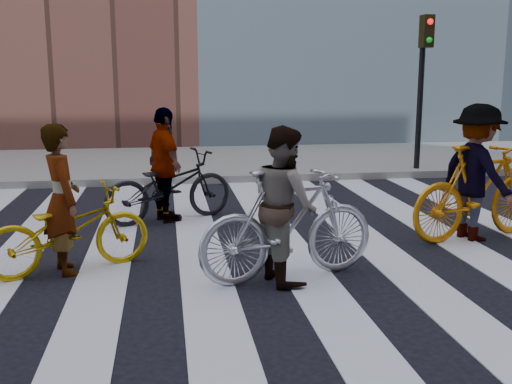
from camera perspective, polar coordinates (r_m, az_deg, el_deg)
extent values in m
plane|color=black|center=(7.09, -0.62, -6.50)|extent=(100.00, 100.00, 0.00)
cube|color=gray|center=(14.37, -4.81, 2.86)|extent=(100.00, 5.00, 0.15)
cube|color=silver|center=(7.25, -22.84, -6.94)|extent=(0.55, 10.00, 0.01)
cube|color=silver|center=(7.06, -14.10, -6.87)|extent=(0.55, 10.00, 0.01)
cube|color=silver|center=(7.03, -5.09, -6.63)|extent=(0.55, 10.00, 0.01)
cube|color=silver|center=(7.18, 3.75, -6.24)|extent=(0.55, 10.00, 0.01)
cube|color=silver|center=(7.49, 12.05, -5.73)|extent=(0.55, 10.00, 0.01)
cube|color=silver|center=(7.93, 19.54, -5.17)|extent=(0.55, 10.00, 0.01)
cylinder|color=black|center=(13.22, 15.34, 8.42)|extent=(0.12, 0.12, 3.20)
cube|color=black|center=(13.10, 15.94, 14.50)|extent=(0.22, 0.28, 0.65)
sphere|color=red|center=(12.98, 16.27, 15.32)|extent=(0.12, 0.12, 0.12)
sphere|color=#0CCC26|center=(12.96, 16.18, 13.73)|extent=(0.12, 0.12, 0.12)
imported|color=#C69F0B|center=(6.87, -17.43, -3.49)|extent=(1.90, 1.28, 0.95)
imported|color=silver|center=(6.30, 3.13, -3.12)|extent=(2.07, 1.02, 1.20)
imported|color=orange|center=(8.36, 20.45, -0.01)|extent=(2.18, 1.11, 1.26)
imported|color=black|center=(8.90, -8.30, 0.53)|extent=(2.10, 1.40, 1.04)
imported|color=slate|center=(6.80, -18.02, -0.67)|extent=(0.60, 0.70, 1.64)
imported|color=slate|center=(6.24, 2.70, -1.17)|extent=(0.79, 0.92, 1.64)
imported|color=slate|center=(8.29, 20.26, 1.74)|extent=(0.93, 1.28, 1.78)
imported|color=slate|center=(8.85, -8.68, 2.55)|extent=(0.76, 1.07, 1.68)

